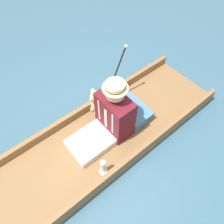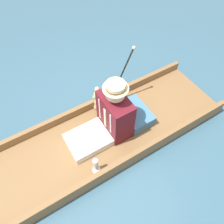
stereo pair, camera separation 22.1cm
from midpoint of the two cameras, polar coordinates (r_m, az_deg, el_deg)
name	(u,v)px [view 1 (the left image)]	position (r m, az deg, el deg)	size (l,w,h in m)	color
ground_plane	(106,138)	(2.96, -3.69, -7.01)	(16.00, 16.00, 0.00)	#385B70
punt_boat	(106,136)	(2.90, -3.77, -6.32)	(1.01, 3.26, 0.23)	brown
seat_cushion	(132,112)	(2.96, 3.16, 0.00)	(0.49, 0.34, 0.15)	teal
seated_person	(109,118)	(2.62, -3.09, -1.63)	(0.46, 0.79, 0.84)	white
teddy_bear	(96,103)	(2.93, -6.35, 2.33)	(0.29, 0.17, 0.41)	tan
wine_glass	(103,166)	(2.49, -4.96, -14.10)	(0.10, 0.10, 0.26)	silver
walking_cane	(116,72)	(2.87, -1.12, 10.27)	(0.04, 0.39, 0.85)	black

